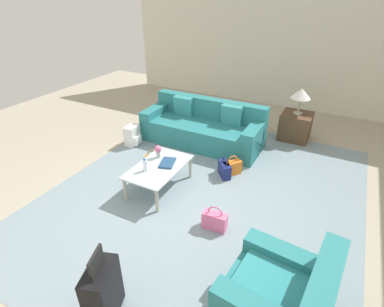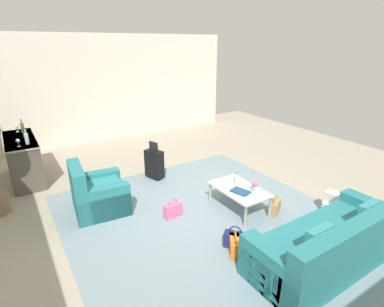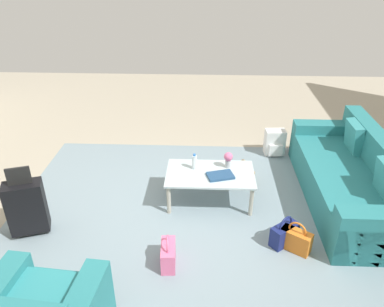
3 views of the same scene
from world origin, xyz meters
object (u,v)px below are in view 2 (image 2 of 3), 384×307
at_px(wine_bottle_amber, 22,127).
at_px(handbag_navy, 235,240).
at_px(bar_console, 23,158).
at_px(wine_bottle_green, 24,133).
at_px(water_bottle, 237,178).
at_px(coffee_table, 239,191).
at_px(flower_vase, 255,185).
at_px(suitcase_black, 154,163).
at_px(wine_glass_left_of_centre, 17,127).
at_px(handbag_orange, 235,245).
at_px(handbag_tan, 275,207).
at_px(armchair, 96,196).
at_px(wine_glass_leftmost, 18,141).
at_px(handbag_pink, 173,210).
at_px(coffee_table_book, 240,191).
at_px(backpack_white, 333,204).
at_px(couch, 334,247).

height_order(wine_bottle_amber, handbag_navy, wine_bottle_amber).
height_order(bar_console, wine_bottle_green, wine_bottle_green).
bearing_deg(water_bottle, coffee_table, 153.43).
bearing_deg(wine_bottle_green, handbag_navy, -152.57).
height_order(water_bottle, flower_vase, flower_vase).
bearing_deg(coffee_table, bar_console, 41.53).
relative_size(water_bottle, suitcase_black, 0.24).
relative_size(wine_glass_left_of_centre, handbag_orange, 0.43).
distance_m(bar_console, suitcase_black, 2.83).
bearing_deg(handbag_tan, wine_bottle_amber, 37.47).
relative_size(armchair, handbag_orange, 2.69).
bearing_deg(water_bottle, wine_bottle_amber, 39.06).
height_order(coffee_table, handbag_navy, coffee_table).
distance_m(wine_glass_leftmost, suitcase_black, 2.70).
bearing_deg(wine_bottle_green, handbag_pink, -148.76).
height_order(coffee_table, wine_bottle_amber, wine_bottle_amber).
bearing_deg(wine_glass_left_of_centre, coffee_table_book, -144.45).
xyz_separation_m(armchair, flower_vase, (-1.53, -2.32, 0.23)).
relative_size(suitcase_black, backpack_white, 2.12).
relative_size(coffee_table_book, handbag_navy, 0.87).
height_order(suitcase_black, handbag_pink, suitcase_black).
bearing_deg(coffee_table_book, suitcase_black, -0.22).
distance_m(armchair, wine_glass_leftmost, 2.02).
bearing_deg(wine_bottle_green, handbag_tan, -139.07).
xyz_separation_m(water_bottle, wine_bottle_amber, (3.80, 3.08, 0.54)).
bearing_deg(coffee_table_book, wine_glass_left_of_centre, 19.03).
height_order(flower_vase, wine_glass_left_of_centre, wine_glass_left_of_centre).
bearing_deg(wine_glass_left_of_centre, couch, -151.55).
bearing_deg(coffee_table, handbag_pink, 69.72).
relative_size(couch, wine_bottle_amber, 7.85).
bearing_deg(wine_glass_leftmost, suitcase_black, -110.45).
relative_size(flower_vase, wine_bottle_amber, 0.68).
bearing_deg(suitcase_black, wine_glass_leftmost, 69.55).
bearing_deg(wine_bottle_green, wine_glass_left_of_centre, 9.79).
distance_m(armchair, water_bottle, 2.53).
height_order(coffee_table_book, wine_glass_leftmost, wine_glass_leftmost).
xyz_separation_m(wine_glass_leftmost, wine_bottle_amber, (1.09, -0.16, 0.01)).
bearing_deg(wine_bottle_amber, handbag_pink, -152.57).
height_order(armchair, backpack_white, armchair).
bearing_deg(coffee_table, couch, -176.81).
xyz_separation_m(wine_glass_leftmost, wine_bottle_green, (0.57, -0.16, 0.01)).
height_order(bar_console, wine_glass_leftmost, wine_glass_leftmost).
distance_m(flower_vase, wine_glass_leftmost, 4.57).
xyz_separation_m(armchair, backpack_white, (-2.31, -3.46, -0.11)).
relative_size(wine_glass_left_of_centre, suitcase_black, 0.18).
height_order(wine_bottle_green, handbag_tan, wine_bottle_green).
relative_size(coffee_table, backpack_white, 2.70).
distance_m(handbag_tan, handbag_pink, 1.79).
xyz_separation_m(armchair, wine_glass_leftmost, (1.60, 0.97, 0.74)).
distance_m(wine_glass_leftmost, wine_bottle_amber, 1.10).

